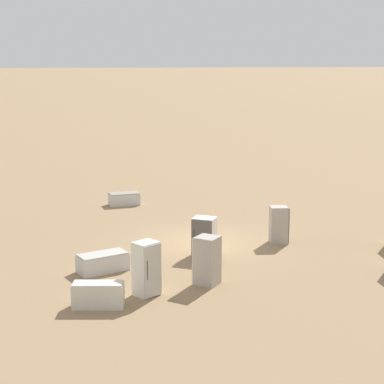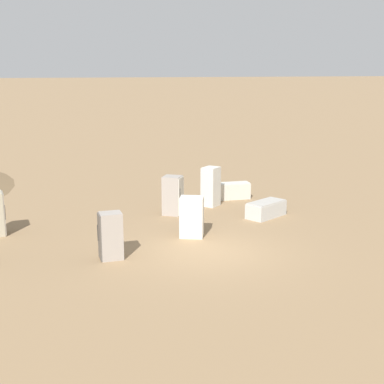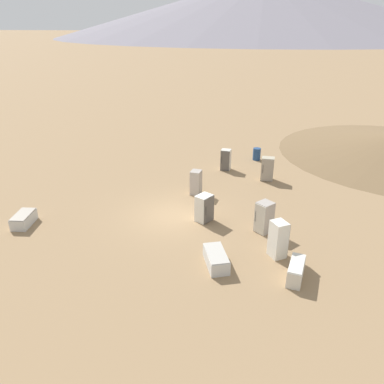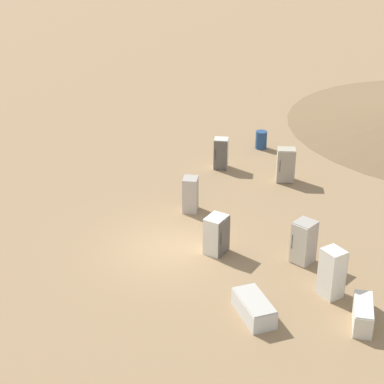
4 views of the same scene
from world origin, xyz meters
TOP-DOWN VIEW (x-y plane):
  - ground_plane at (0.00, 0.00)m, footprint 1000.00×1000.00m
  - discarded_fridge_0 at (0.75, 3.01)m, footprint 0.66×0.77m
  - discarded_fridge_2 at (-7.16, -2.26)m, footprint 0.95×1.56m
  - discarded_fridge_4 at (4.74, -0.80)m, footprint 0.97×0.98m
  - discarded_fridge_5 at (6.03, -4.33)m, footprint 0.83×1.57m
  - discarded_fridge_6 at (2.81, -3.98)m, footprint 1.33×1.85m
  - discarded_fridge_7 at (1.73, -0.21)m, footprint 0.98×1.02m
  - discarded_fridge_8 at (5.35, -2.82)m, footprint 0.89×0.90m

SIDE VIEW (x-z plane):
  - ground_plane at x=0.00m, z-range 0.00..0.00m
  - discarded_fridge_2 at x=-7.16m, z-range 0.00..0.60m
  - discarded_fridge_6 at x=2.81m, z-range 0.00..0.62m
  - discarded_fridge_5 at x=6.03m, z-range 0.00..0.75m
  - discarded_fridge_7 at x=1.73m, z-range 0.00..1.42m
  - discarded_fridge_0 at x=0.75m, z-range 0.00..1.46m
  - discarded_fridge_4 at x=4.74m, z-range 0.00..1.57m
  - discarded_fridge_8 at x=5.35m, z-range 0.00..1.68m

